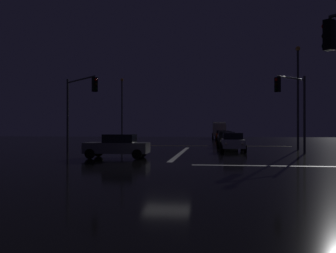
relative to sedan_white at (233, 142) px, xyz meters
The scene contains 15 objects.
ground 12.55m from the sedan_white, 109.63° to the right, with size 120.00×120.00×0.10m, color black.
stop_line_north 5.03m from the sedan_white, 147.93° to the right, with size 0.35×15.76×0.01m.
centre_line_ns 9.94m from the sedan_white, 115.13° to the left, with size 22.00×0.15×0.01m.
sedan_white is the anchor object (origin of this frame).
sedan_black 6.78m from the sedan_white, 91.89° to the left, with size 2.02×4.33×1.57m.
sedan_green 12.92m from the sedan_white, 90.73° to the left, with size 2.02×4.33×1.57m.
sedan_blue 19.52m from the sedan_white, 89.90° to the left, with size 2.02×4.33×1.57m.
sedan_red 25.95m from the sedan_white, 89.97° to the left, with size 2.02×4.33×1.57m.
sedan_orange 31.42m from the sedan_white, 90.34° to the left, with size 2.02×4.33×1.57m.
box_truck 39.22m from the sedan_white, 90.58° to the left, with size 2.68×8.28×3.08m.
sedan_gray_crossing 11.20m from the sedan_white, 135.49° to the right, with size 4.33×2.02×1.57m.
traffic_signal_nw 13.25m from the sedan_white, 162.89° to the right, with size 3.83×3.83×6.08m.
traffic_signal_ne 6.34m from the sedan_white, 37.61° to the right, with size 2.77×2.77×6.01m.
streetlamp_right_near 8.18m from the sedan_white, 26.11° to the left, with size 0.44×0.44×9.47m.
streetlamp_left_far 24.25m from the sedan_white, 127.32° to the left, with size 0.44×0.44×9.05m.
Camera 1 is at (2.45, -19.50, 2.00)m, focal length 38.75 mm.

